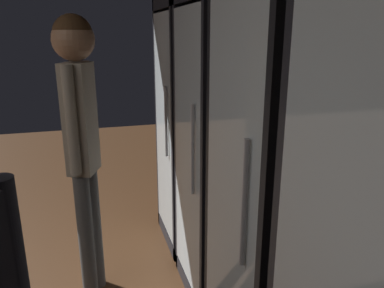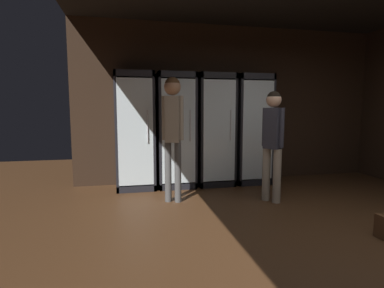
% 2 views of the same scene
% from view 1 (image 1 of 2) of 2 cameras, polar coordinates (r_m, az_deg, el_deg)
% --- Properties ---
extents(cooler_far_left, '(0.62, 0.59, 1.90)m').
position_cam_1_polar(cooler_far_left, '(2.90, 1.85, 2.33)').
color(cooler_far_left, black).
rests_on(cooler_far_left, ground).
extents(cooler_left, '(0.62, 0.59, 1.90)m').
position_cam_1_polar(cooler_left, '(2.28, 7.01, -1.60)').
color(cooler_left, black).
rests_on(cooler_left, ground).
extents(cooler_center, '(0.62, 0.59, 1.90)m').
position_cam_1_polar(cooler_center, '(1.72, 15.77, -8.30)').
color(cooler_center, black).
rests_on(cooler_center, ground).
extents(shopper_near, '(0.29, 0.23, 1.75)m').
position_cam_1_polar(shopper_near, '(2.23, -16.75, 3.15)').
color(shopper_near, '#4C4C4C').
rests_on(shopper_near, ground).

